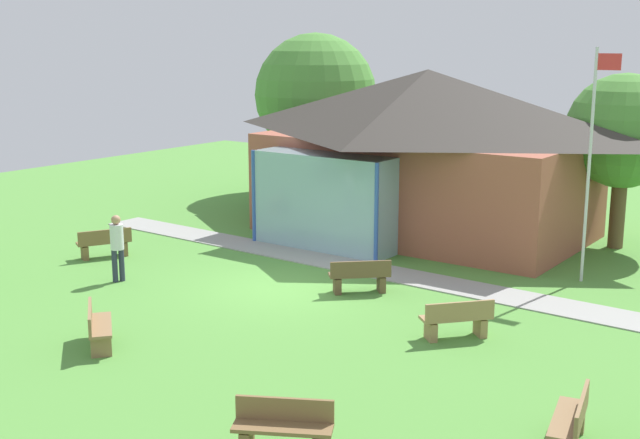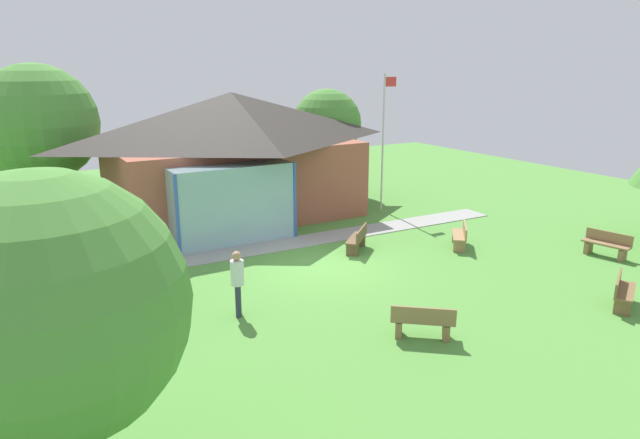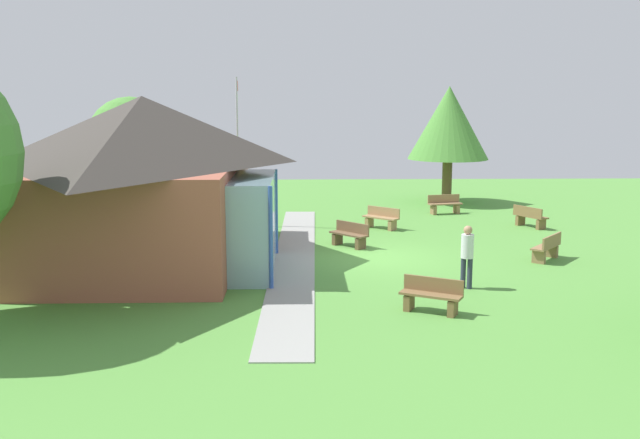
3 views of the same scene
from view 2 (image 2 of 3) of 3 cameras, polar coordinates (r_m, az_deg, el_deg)
name	(u,v)px [view 2 (image 2 of 3)]	position (r m, az deg, el deg)	size (l,w,h in m)	color
ground_plane	(324,266)	(18.09, 0.38, -4.72)	(44.00, 44.00, 0.00)	#54933D
pavilion	(233,154)	(23.64, -8.82, 6.64)	(10.75, 7.54, 5.18)	#A35642
footpath	(287,244)	(20.26, -3.40, -2.47)	(18.47, 1.30, 0.03)	#999993
flagpole	(384,137)	(24.51, 6.49, 8.33)	(0.64, 0.08, 5.91)	silver
bench_lawn_far_right	(606,245)	(21.14, 27.10, -2.33)	(0.75, 1.56, 0.84)	olive
bench_mid_right	(460,236)	(20.39, 14.08, -1.66)	(1.32, 1.42, 0.84)	#9E7A51
bench_front_right	(623,292)	(17.03, 28.41, -6.54)	(1.53, 1.10, 0.84)	brown
bench_mid_left	(140,300)	(15.28, -17.83, -7.77)	(1.10, 1.53, 0.84)	brown
bench_rear_near_path	(358,240)	(19.43, 3.84, -2.07)	(1.39, 1.35, 0.84)	brown
bench_front_center	(423,322)	(13.58, 10.40, -10.26)	(1.44, 1.29, 0.84)	olive
visitor_strolling_lawn	(237,278)	(14.40, -8.40, -5.94)	(0.34, 0.34, 1.74)	#2D3347
tree_behind_pavilion_right	(327,124)	(27.65, 0.72, 9.67)	(3.34, 3.34, 5.16)	brown
tree_lawn_corner	(49,310)	(8.19, -25.88, -8.28)	(3.69, 3.69, 5.01)	brown
tree_behind_pavilion_left	(38,124)	(25.67, -26.76, 8.68)	(4.79, 4.79, 6.35)	brown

